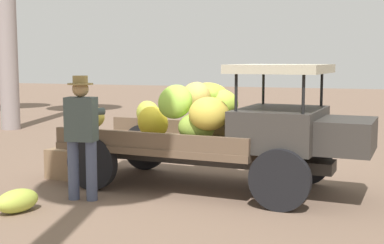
{
  "coord_description": "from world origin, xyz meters",
  "views": [
    {
      "loc": [
        2.44,
        -7.54,
        1.88
      ],
      "look_at": [
        -0.23,
        -0.15,
        0.97
      ],
      "focal_mm": 49.47,
      "sensor_mm": 36.0,
      "label": 1
    }
  ],
  "objects_px": {
    "wooden_crate": "(65,164)",
    "farmer": "(82,130)",
    "truck": "(225,127)",
    "loose_banana_bunch": "(17,201)"
  },
  "relations": [
    {
      "from": "truck",
      "to": "farmer",
      "type": "xyz_separation_m",
      "value": [
        -1.64,
        -1.27,
        0.04
      ]
    },
    {
      "from": "truck",
      "to": "loose_banana_bunch",
      "type": "distance_m",
      "value": 3.04
    },
    {
      "from": "wooden_crate",
      "to": "loose_banana_bunch",
      "type": "distance_m",
      "value": 1.95
    },
    {
      "from": "loose_banana_bunch",
      "to": "truck",
      "type": "bearing_deg",
      "value": 44.97
    },
    {
      "from": "truck",
      "to": "loose_banana_bunch",
      "type": "height_order",
      "value": "truck"
    },
    {
      "from": "truck",
      "to": "wooden_crate",
      "type": "bearing_deg",
      "value": -171.9
    },
    {
      "from": "wooden_crate",
      "to": "loose_banana_bunch",
      "type": "height_order",
      "value": "wooden_crate"
    },
    {
      "from": "truck",
      "to": "wooden_crate",
      "type": "height_order",
      "value": "truck"
    },
    {
      "from": "wooden_crate",
      "to": "farmer",
      "type": "bearing_deg",
      "value": -47.36
    },
    {
      "from": "truck",
      "to": "wooden_crate",
      "type": "distance_m",
      "value": 2.72
    }
  ]
}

